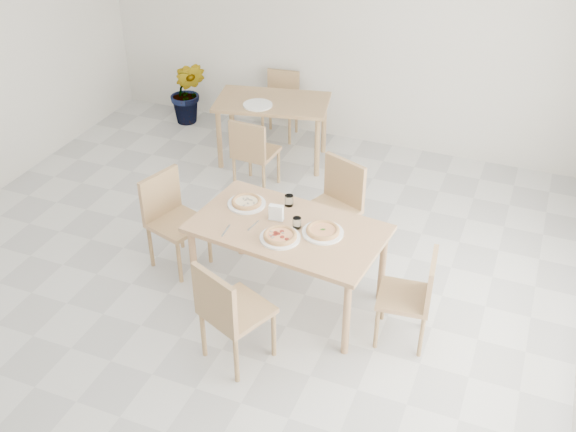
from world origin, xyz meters
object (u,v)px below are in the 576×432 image
at_px(tumbler_a, 289,201).
at_px(chair_back_s, 253,150).
at_px(plate_mushroom, 247,204).
at_px(second_table, 272,109).
at_px(plate_pepperoni, 280,238).
at_px(plate_margherita, 323,233).
at_px(pizza_mushroom, 246,201).
at_px(main_table, 288,235).
at_px(chair_east, 415,293).
at_px(chair_west, 171,214).
at_px(pizza_pepperoni, 280,235).
at_px(chair_north, 335,202).
at_px(potted_plant, 188,92).
at_px(tumbler_b, 297,223).
at_px(pizza_margherita, 323,230).
at_px(plate_empty, 258,105).
at_px(napkin_holder, 276,213).
at_px(chair_south, 228,309).
at_px(chair_back_n, 281,99).

bearing_deg(tumbler_a, chair_back_s, 126.29).
relative_size(plate_mushroom, second_table, 0.24).
bearing_deg(tumbler_a, plate_pepperoni, -76.44).
relative_size(plate_margherita, chair_back_s, 0.40).
distance_m(plate_margherita, plate_mushroom, 0.77).
bearing_deg(pizza_mushroom, plate_pepperoni, -38.00).
xyz_separation_m(main_table, chair_east, (1.10, -0.10, -0.19)).
distance_m(chair_west, pizza_pepperoni, 1.25).
height_order(chair_west, plate_margherita, chair_west).
xyz_separation_m(chair_north, potted_plant, (-2.64, 1.97, -0.11)).
bearing_deg(plate_margherita, tumbler_b, 179.60).
height_order(chair_west, pizza_mushroom, chair_west).
bearing_deg(tumbler_b, pizza_margherita, -0.40).
bearing_deg(plate_empty, napkin_holder, -62.16).
bearing_deg(pizza_pepperoni, chair_south, -101.11).
xyz_separation_m(chair_west, potted_plant, (-1.32, 2.69, -0.09)).
bearing_deg(plate_margherita, napkin_holder, 174.98).
xyz_separation_m(plate_mushroom, pizza_mushroom, (0.00, 0.00, 0.02)).
height_order(chair_east, plate_pepperoni, chair_east).
height_order(pizza_margherita, chair_back_s, chair_back_s).
relative_size(pizza_margherita, second_table, 0.21).
bearing_deg(tumbler_a, plate_empty, 121.39).
bearing_deg(chair_south, potted_plant, -34.01).
relative_size(chair_south, chair_east, 1.11).
height_order(plate_margherita, pizza_mushroom, pizza_mushroom).
height_order(plate_mushroom, chair_back_s, chair_back_s).
bearing_deg(chair_north, plate_margherita, -56.86).
distance_m(main_table, chair_east, 1.12).
xyz_separation_m(pizza_margherita, tumbler_b, (-0.22, 0.00, 0.01)).
relative_size(chair_west, pizza_mushroom, 2.70).
xyz_separation_m(main_table, napkin_holder, (-0.13, 0.05, 0.15)).
bearing_deg(plate_margherita, plate_empty, 125.82).
height_order(tumbler_a, chair_back_n, tumbler_a).
height_order(pizza_pepperoni, potted_plant, potted_plant).
xyz_separation_m(chair_north, pizza_pepperoni, (-0.13, -1.01, 0.24)).
relative_size(plate_mushroom, tumbler_b, 3.56).
relative_size(plate_mushroom, plate_pepperoni, 1.01).
bearing_deg(chair_south, chair_back_s, -46.56).
bearing_deg(plate_empty, pizza_margherita, -54.18).
bearing_deg(tumbler_b, main_table, -165.69).
xyz_separation_m(chair_north, pizza_mushroom, (-0.59, -0.65, 0.24)).
distance_m(pizza_mushroom, potted_plant, 3.35).
xyz_separation_m(tumbler_a, chair_back_n, (-1.16, 2.63, -0.33)).
bearing_deg(pizza_pepperoni, pizza_mushroom, 142.00).
height_order(plate_mushroom, second_table, plate_mushroom).
relative_size(plate_mushroom, chair_back_n, 0.41).
xyz_separation_m(pizza_pepperoni, second_table, (-1.11, 2.45, -0.13)).
relative_size(chair_south, chair_north, 0.98).
distance_m(pizza_margherita, napkin_holder, 0.42).
bearing_deg(plate_empty, chair_back_s, -72.31).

